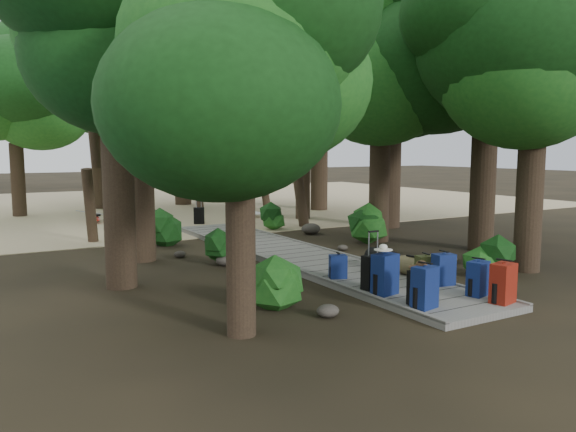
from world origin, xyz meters
TOP-DOWN VIEW (x-y plane):
  - ground at (0.00, 0.00)m, footprint 120.00×120.00m
  - sand_beach at (0.00, 16.00)m, footprint 40.00×22.00m
  - boardwalk at (0.00, 1.00)m, footprint 2.00×12.00m
  - backpack_left_a at (-0.68, -4.21)m, footprint 0.46×0.37m
  - backpack_left_b at (-0.63, -4.04)m, footprint 0.38×0.29m
  - backpack_left_c at (-0.66, -3.21)m, footprint 0.49×0.39m
  - backpack_left_d at (-0.66, -1.75)m, footprint 0.41×0.36m
  - backpack_right_a at (0.68, -4.64)m, footprint 0.47×0.38m
  - backpack_right_b at (0.69, -4.10)m, footprint 0.43×0.35m
  - backpack_right_c at (0.75, -3.22)m, footprint 0.42×0.33m
  - backpack_right_d at (0.70, -2.80)m, footprint 0.41×0.34m
  - duffel_right_khaki at (0.79, -2.32)m, footprint 0.47×0.62m
  - duffel_right_black at (0.73, -1.42)m, footprint 0.49×0.70m
  - suitcase_on_boardwalk at (-0.61, -2.80)m, footprint 0.44×0.28m
  - lone_suitcase_on_sand at (0.21, 8.14)m, footprint 0.42×0.32m
  - hat_brown at (-0.64, -4.09)m, footprint 0.41×0.41m
  - hat_white at (-0.73, -3.22)m, footprint 0.33×0.33m
  - kayak at (-2.93, 10.68)m, footprint 1.01×3.42m
  - sun_lounger at (2.81, 9.10)m, footprint 0.71×1.73m
  - tree_right_a at (3.67, -2.85)m, footprint 4.92×4.92m
  - tree_right_b at (4.87, -0.52)m, footprint 5.30×5.30m
  - tree_right_c at (3.44, 2.00)m, footprint 4.89×4.89m
  - tree_right_d at (5.63, 4.21)m, footprint 6.73×6.73m
  - tree_right_e at (4.27, 7.60)m, footprint 4.42×4.42m
  - tree_right_f at (6.61, 10.02)m, footprint 5.97×5.97m
  - tree_left_a at (-3.67, -3.61)m, footprint 3.66×3.66m
  - tree_left_b at (-4.48, 0.15)m, footprint 4.74×4.74m
  - tree_left_c at (-3.38, 2.56)m, footprint 5.10×5.10m
  - tree_back_a at (-1.66, 15.52)m, footprint 5.87×5.87m
  - tree_back_b at (2.19, 15.35)m, footprint 6.29×6.29m
  - tree_back_c at (5.49, 15.78)m, footprint 4.59×4.59m
  - tree_back_d at (-5.15, 14.05)m, footprint 4.63×4.63m
  - palm_right_a at (3.29, 5.99)m, footprint 4.96×4.96m
  - palm_right_b at (4.64, 11.57)m, footprint 4.66×4.66m
  - palm_right_c at (2.30, 12.97)m, footprint 4.30×4.30m
  - palm_left_a at (-4.10, 5.94)m, footprint 4.07×4.07m
  - rock_left_a at (-2.10, -3.52)m, footprint 0.38×0.34m
  - rock_left_b at (-2.51, -2.46)m, footprint 0.40×0.36m
  - rock_left_c at (-1.88, 0.99)m, footprint 0.50×0.45m
  - rock_left_d at (-2.47, 2.51)m, footprint 0.30×0.27m
  - rock_right_a at (1.65, -3.98)m, footprint 0.35×0.31m
  - rock_right_b at (2.76, -1.43)m, footprint 0.41×0.37m
  - rock_right_c at (1.62, 1.26)m, footprint 0.28×0.25m
  - rock_right_d at (2.45, 4.14)m, footprint 0.63×0.56m
  - shrub_left_a at (-2.69, -2.73)m, footprint 1.04×1.04m
  - shrub_left_b at (-1.97, 1.16)m, footprint 0.86×0.86m
  - shrub_left_c at (-2.42, 4.49)m, footprint 1.16×1.16m
  - shrub_right_a at (2.41, -2.83)m, footprint 0.87×0.87m
  - shrub_right_b at (2.92, 1.94)m, footprint 1.35×1.35m
  - shrub_right_c at (1.93, 5.64)m, footprint 0.89×0.89m

SIDE VIEW (x-z plane):
  - ground at x=0.00m, z-range 0.00..0.00m
  - sand_beach at x=0.00m, z-range 0.00..0.02m
  - boardwalk at x=0.00m, z-range 0.00..0.12m
  - rock_right_c at x=1.62m, z-range 0.00..0.15m
  - rock_left_d at x=-2.47m, z-range 0.00..0.16m
  - rock_right_a at x=1.65m, z-range 0.00..0.19m
  - rock_left_a at x=-2.10m, z-range 0.00..0.21m
  - rock_left_b at x=-2.51m, z-range 0.00..0.22m
  - rock_right_b at x=2.76m, z-range 0.00..0.22m
  - rock_left_c at x=-1.88m, z-range 0.00..0.27m
  - rock_right_d at x=2.45m, z-range 0.00..0.34m
  - kayak at x=-2.93m, z-range 0.02..0.36m
  - sun_lounger at x=2.81m, z-range 0.02..0.56m
  - duffel_right_khaki at x=0.79m, z-range 0.12..0.49m
  - lone_suitcase_on_sand at x=0.21m, z-range 0.02..0.61m
  - duffel_right_black at x=0.73m, z-range 0.12..0.53m
  - backpack_left_d at x=-0.66m, z-range 0.12..0.63m
  - shrub_left_b at x=-1.97m, z-range 0.00..0.78m
  - shrub_right_a at x=2.41m, z-range 0.00..0.79m
  - backpack_right_d at x=0.70m, z-range 0.12..0.67m
  - shrub_right_c at x=1.93m, z-range 0.00..0.80m
  - suitcase_on_boardwalk at x=-0.61m, z-range 0.12..0.75m
  - backpack_left_b at x=-0.63m, z-range 0.12..0.76m
  - backpack_right_c at x=0.75m, z-range 0.12..0.78m
  - backpack_right_b at x=0.69m, z-range 0.12..0.80m
  - shrub_left_a at x=-2.69m, z-range 0.00..0.93m
  - backpack_right_a at x=0.68m, z-range 0.12..0.87m
  - backpack_left_a at x=-0.68m, z-range 0.12..0.88m
  - shrub_left_c at x=-2.42m, z-range 0.00..1.04m
  - backpack_left_c at x=-0.66m, z-range 0.12..0.92m
  - shrub_right_b at x=2.92m, z-range 0.00..1.21m
  - hat_brown at x=-0.64m, z-range 0.76..0.88m
  - hat_white at x=-0.73m, z-range 0.92..1.03m
  - tree_left_a at x=-3.67m, z-range 0.00..6.09m
  - palm_left_a at x=-4.10m, z-range 0.00..6.47m
  - palm_right_c at x=2.30m, z-range 0.00..6.83m
  - tree_back_d at x=-5.15m, z-range 0.00..7.72m
  - tree_right_e at x=4.27m, z-range 0.00..7.96m
  - tree_right_a at x=3.67m, z-range 0.00..8.20m
  - tree_back_c at x=5.49m, z-range 0.00..8.26m
  - tree_right_c at x=3.44m, z-range 0.00..8.46m
  - palm_right_a at x=3.29m, z-range 0.00..8.46m
  - tree_left_b at x=-4.48m, z-range 0.00..8.53m
  - tree_left_c at x=-3.38m, z-range 0.00..8.87m
  - palm_right_b at x=4.64m, z-range 0.00..9.01m
  - tree_right_b at x=4.87m, z-range 0.00..9.46m
  - tree_back_a at x=-1.66m, z-range 0.00..10.17m
  - tree_right_f at x=6.61m, z-range 0.00..10.67m
  - tree_back_b at x=2.19m, z-range 0.00..11.23m
  - tree_right_d at x=5.63m, z-range 0.00..12.35m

